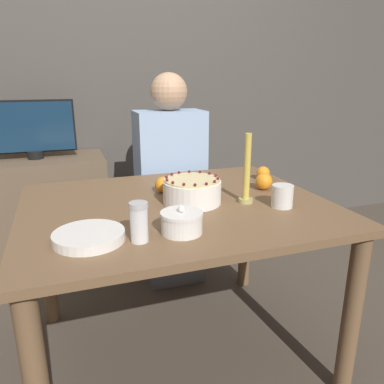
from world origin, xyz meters
name	(u,v)px	position (x,y,z in m)	size (l,w,h in m)	color
ground_plane	(179,350)	(0.00, 0.00, 0.00)	(12.00, 12.00, 0.00)	#4C4238
wall_behind	(118,68)	(0.00, 1.40, 1.30)	(8.00, 0.05, 2.60)	#4C4742
dining_table	(177,229)	(0.00, 0.00, 0.62)	(1.24, 1.01, 0.73)	brown
cake	(192,191)	(0.06, -0.01, 0.79)	(0.24, 0.24, 0.11)	white
sugar_bowl	(182,222)	(-0.07, -0.30, 0.77)	(0.14, 0.14, 0.10)	white
sugar_shaker	(139,222)	(-0.22, -0.32, 0.80)	(0.06, 0.06, 0.13)	white
plate_stack	(89,236)	(-0.37, -0.27, 0.75)	(0.23, 0.23, 0.03)	white
candle	(247,175)	(0.28, -0.08, 0.85)	(0.06, 0.06, 0.29)	tan
cup	(282,196)	(0.39, -0.18, 0.78)	(0.09, 0.09, 0.09)	white
orange_fruit_0	(264,181)	(0.44, 0.06, 0.77)	(0.08, 0.08, 0.08)	orange
orange_fruit_1	(163,185)	(-0.01, 0.17, 0.77)	(0.07, 0.07, 0.07)	orange
orange_fruit_2	(263,173)	(0.53, 0.22, 0.77)	(0.07, 0.07, 0.07)	orange
person_man_blue_shirt	(171,193)	(0.17, 0.71, 0.55)	(0.40, 0.34, 1.26)	#595960
side_cabinet	(43,213)	(-0.60, 1.13, 0.37)	(0.84, 0.45, 0.74)	brown
tv_monitor	(32,128)	(-0.60, 1.13, 0.93)	(0.52, 0.10, 0.37)	black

